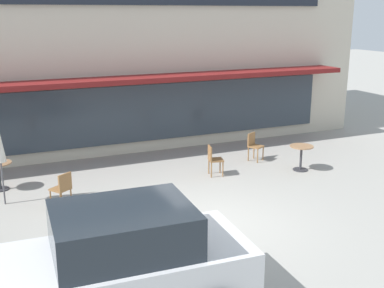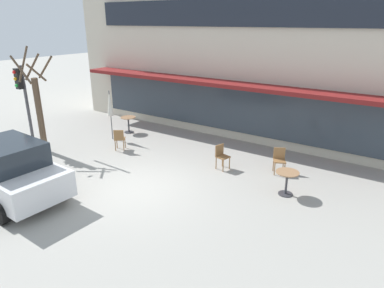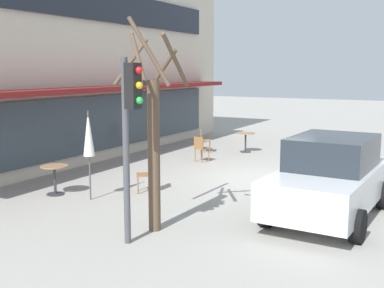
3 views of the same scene
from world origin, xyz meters
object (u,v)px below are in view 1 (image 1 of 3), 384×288
parked_sedan (118,263)px  cafe_chair_2 (62,187)px  cafe_table_streetside (301,154)px  cafe_chair_0 (254,144)px  cafe_chair_1 (213,158)px

parked_sedan → cafe_chair_2: bearing=91.5°
cafe_chair_2 → parked_sedan: bearing=-88.5°
cafe_chair_2 → parked_sedan: parked_sedan is taller
cafe_chair_2 → parked_sedan: (0.13, -4.68, 0.35)m
cafe_table_streetside → parked_sedan: bearing=-145.2°
cafe_table_streetside → cafe_chair_2: bearing=-179.2°
cafe_chair_0 → cafe_chair_1: same height
cafe_table_streetside → cafe_chair_1: (-2.62, 0.61, 0.01)m
cafe_chair_1 → cafe_chair_2: 4.44m
cafe_chair_0 → cafe_chair_2: 6.41m
cafe_chair_1 → parked_sedan: (-4.26, -5.39, 0.35)m
cafe_chair_2 → cafe_table_streetside: bearing=0.8°
cafe_chair_1 → cafe_chair_2: (-4.38, -0.71, 0.00)m
cafe_table_streetside → cafe_chair_2: cafe_chair_2 is taller
cafe_table_streetside → cafe_chair_0: 1.63m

